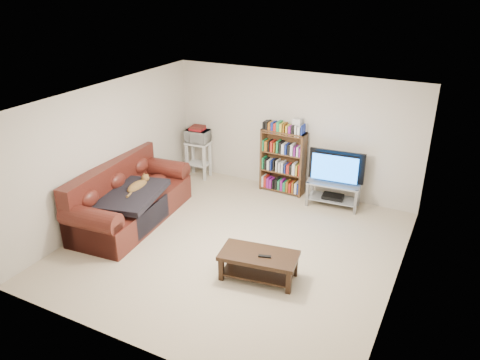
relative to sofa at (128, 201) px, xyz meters
The scene contains 19 objects.
floor 2.14m from the sofa, ahead, with size 5.00×5.00×0.00m, color beige.
ceiling 2.93m from the sofa, ahead, with size 5.00×5.00×0.00m, color white.
wall_back 3.41m from the sofa, 50.46° to the left, with size 5.00×5.00×0.00m, color beige.
wall_front 3.34m from the sofa, 49.30° to the right, with size 5.00×5.00×0.00m, color beige.
wall_left 0.93m from the sofa, behind, with size 5.00×5.00×0.00m, color beige.
wall_right 4.68m from the sofa, ahead, with size 5.00×5.00×0.00m, color beige.
sofa is the anchor object (origin of this frame).
blanket 0.35m from the sofa, 35.03° to the right, with size 0.94×1.22×0.10m, color black.
cat 0.36m from the sofa, 21.06° to the left, with size 0.27×0.67×0.20m, color brown, non-canonical shape.
coffee_table 2.86m from the sofa, 10.76° to the right, with size 1.18×0.72×0.40m.
remote 2.97m from the sofa, 11.03° to the right, with size 0.18×0.05×0.02m, color black.
tv_stand 3.79m from the sofa, 35.05° to the left, with size 0.99×0.51×0.48m.
television 3.81m from the sofa, 35.05° to the left, with size 1.03×0.14×0.60m, color black.
dvd_player 3.79m from the sofa, 35.05° to the left, with size 0.38×0.27×0.06m, color black.
bookshelf 3.09m from the sofa, 49.50° to the left, with size 0.89×0.30×1.28m.
shelf_clutter 3.31m from the sofa, 48.26° to the left, with size 0.65×0.20×0.28m.
microwave_stand 2.22m from the sofa, 87.10° to the left, with size 0.52×0.39×0.79m.
microwave 2.29m from the sofa, 87.10° to the left, with size 0.49×0.33×0.27m, color silver.
game_boxes 2.33m from the sofa, 87.10° to the left, with size 0.29×0.25×0.05m, color maroon.
Camera 1 is at (3.03, -5.74, 4.09)m, focal length 35.00 mm.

